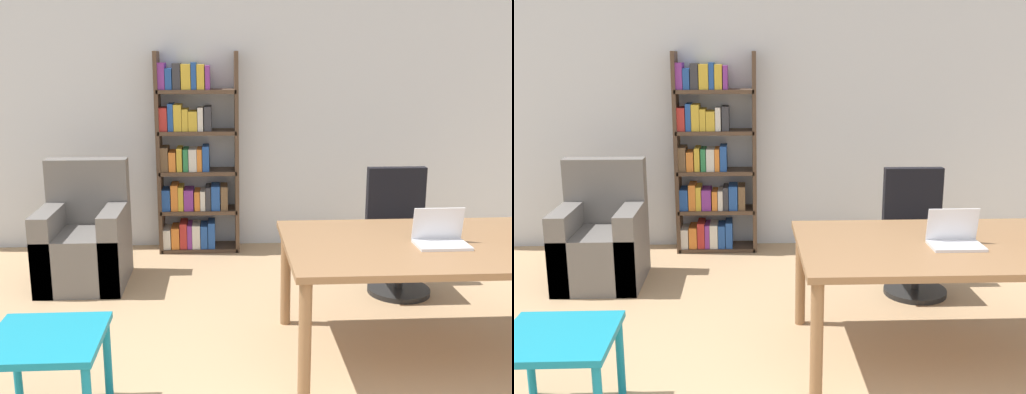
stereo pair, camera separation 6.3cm
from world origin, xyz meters
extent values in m
cube|color=silver|center=(0.00, 4.53, 1.35)|extent=(8.00, 0.06, 2.70)
cube|color=olive|center=(0.70, 2.14, 0.71)|extent=(1.86, 1.10, 0.04)
cylinder|color=olive|center=(-0.17, 1.65, 0.35)|extent=(0.07, 0.07, 0.69)
cylinder|color=olive|center=(-0.17, 2.63, 0.35)|extent=(0.07, 0.07, 0.69)
cube|color=silver|center=(0.70, 2.06, 0.74)|extent=(0.31, 0.20, 0.02)
cube|color=silver|center=(0.70, 2.14, 0.85)|extent=(0.31, 0.04, 0.20)
cube|color=navy|center=(0.70, 2.15, 0.85)|extent=(0.28, 0.03, 0.18)
cylinder|color=black|center=(0.79, 3.14, 0.02)|extent=(0.49, 0.49, 0.04)
cylinder|color=#262626|center=(0.79, 3.14, 0.20)|extent=(0.06, 0.06, 0.31)
cube|color=black|center=(0.79, 3.14, 0.40)|extent=(0.49, 0.49, 0.10)
cube|color=black|center=(0.79, 3.35, 0.71)|extent=(0.47, 0.08, 0.52)
cube|color=teal|center=(-1.48, 1.52, 0.46)|extent=(0.56, 0.56, 0.04)
cylinder|color=teal|center=(-1.72, 1.77, 0.22)|extent=(0.04, 0.04, 0.45)
cylinder|color=teal|center=(-1.23, 1.77, 0.22)|extent=(0.04, 0.04, 0.45)
cube|color=#66605B|center=(-1.73, 3.48, 0.23)|extent=(0.67, 0.70, 0.46)
cube|color=#66605B|center=(-1.73, 3.75, 0.73)|extent=(0.67, 0.16, 0.55)
cube|color=#66605B|center=(-1.99, 3.48, 0.32)|extent=(0.16, 0.70, 0.65)
cube|color=#66605B|center=(-1.47, 3.48, 0.32)|extent=(0.16, 0.70, 0.65)
cube|color=#4C3828|center=(-1.18, 4.34, 0.94)|extent=(0.04, 0.28, 1.88)
cube|color=#4C3828|center=(-0.46, 4.34, 0.94)|extent=(0.04, 0.28, 1.88)
cube|color=#4C3828|center=(-0.82, 4.34, 0.02)|extent=(0.73, 0.28, 0.04)
cube|color=silver|center=(-1.13, 4.34, 0.13)|extent=(0.07, 0.24, 0.19)
cube|color=orange|center=(-1.05, 4.34, 0.14)|extent=(0.07, 0.24, 0.21)
cube|color=#B72D28|center=(-0.97, 4.34, 0.16)|extent=(0.07, 0.24, 0.25)
cube|color=#7F338C|center=(-0.92, 4.34, 0.15)|extent=(0.04, 0.24, 0.23)
cube|color=silver|center=(-0.85, 4.34, 0.15)|extent=(0.07, 0.24, 0.23)
cube|color=#234C99|center=(-0.78, 4.34, 0.15)|extent=(0.07, 0.24, 0.22)
cube|color=#234C99|center=(-0.71, 4.34, 0.16)|extent=(0.06, 0.24, 0.25)
cube|color=#4C3828|center=(-0.82, 4.34, 0.39)|extent=(0.73, 0.28, 0.04)
cube|color=#234C99|center=(-1.13, 4.34, 0.51)|extent=(0.08, 0.24, 0.20)
cube|color=orange|center=(-1.05, 4.34, 0.54)|extent=(0.07, 0.24, 0.25)
cube|color=gold|center=(-0.99, 4.34, 0.53)|extent=(0.05, 0.24, 0.23)
cube|color=#7F338C|center=(-0.92, 4.34, 0.51)|extent=(0.09, 0.24, 0.20)
cube|color=orange|center=(-0.84, 4.34, 0.50)|extent=(0.05, 0.24, 0.18)
cube|color=silver|center=(-0.78, 4.34, 0.51)|extent=(0.05, 0.24, 0.19)
cube|color=#333338|center=(-0.73, 4.34, 0.52)|extent=(0.05, 0.24, 0.22)
cube|color=#234C99|center=(-0.66, 4.34, 0.53)|extent=(0.08, 0.24, 0.23)
cube|color=brown|center=(-0.58, 4.34, 0.53)|extent=(0.07, 0.24, 0.23)
cube|color=#4C3828|center=(-0.82, 4.34, 0.77)|extent=(0.73, 0.28, 0.04)
cube|color=brown|center=(-1.13, 4.34, 0.90)|extent=(0.07, 0.24, 0.23)
cube|color=orange|center=(-1.06, 4.34, 0.88)|extent=(0.06, 0.24, 0.18)
cube|color=gold|center=(-0.99, 4.34, 0.90)|extent=(0.05, 0.24, 0.22)
cube|color=#2D7F47|center=(-0.94, 4.34, 0.89)|extent=(0.05, 0.24, 0.21)
cube|color=silver|center=(-0.87, 4.34, 0.89)|extent=(0.07, 0.24, 0.21)
cube|color=orange|center=(-0.81, 4.34, 0.89)|extent=(0.04, 0.24, 0.21)
cube|color=#234C99|center=(-0.75, 4.34, 0.91)|extent=(0.06, 0.24, 0.23)
cube|color=#4C3828|center=(-0.82, 4.34, 1.15)|extent=(0.73, 0.28, 0.04)
cube|color=#B72D28|center=(-1.13, 4.34, 1.27)|extent=(0.07, 0.24, 0.21)
cube|color=#234C99|center=(-1.06, 4.34, 1.29)|extent=(0.05, 0.24, 0.25)
cube|color=gold|center=(-1.00, 4.34, 1.29)|extent=(0.07, 0.24, 0.24)
cube|color=gold|center=(-0.93, 4.34, 1.27)|extent=(0.05, 0.24, 0.20)
cube|color=gold|center=(-0.86, 4.34, 1.26)|extent=(0.08, 0.24, 0.18)
cube|color=silver|center=(-0.79, 4.34, 1.27)|extent=(0.05, 0.24, 0.21)
cube|color=#333338|center=(-0.72, 4.34, 1.28)|extent=(0.07, 0.24, 0.22)
cube|color=#4C3828|center=(-0.82, 4.34, 1.52)|extent=(0.73, 0.28, 0.04)
cube|color=#7F338C|center=(-1.14, 4.34, 1.66)|extent=(0.06, 0.24, 0.24)
cube|color=#234C99|center=(-1.07, 4.34, 1.64)|extent=(0.06, 0.24, 0.19)
cube|color=#333338|center=(-1.00, 4.34, 1.66)|extent=(0.07, 0.24, 0.23)
cube|color=gold|center=(-0.91, 4.34, 1.66)|extent=(0.09, 0.24, 0.23)
cube|color=#234C99|center=(-0.84, 4.34, 1.66)|extent=(0.05, 0.24, 0.24)
cube|color=gold|center=(-0.78, 4.34, 1.65)|extent=(0.07, 0.24, 0.22)
cube|color=#7F338C|center=(-0.72, 4.34, 1.65)|extent=(0.04, 0.24, 0.21)
camera|label=1|loc=(-0.59, -1.26, 1.82)|focal=42.00mm
camera|label=2|loc=(-0.53, -1.26, 1.82)|focal=42.00mm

